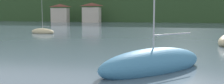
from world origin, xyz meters
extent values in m
cube|color=#2D4C28|center=(0.00, 145.72, 9.68)|extent=(352.00, 68.70, 19.35)
ellipsoid|color=#38562D|center=(-24.35, 162.89, 6.77)|extent=(246.40, 48.09, 43.76)
cube|color=beige|center=(-36.32, 104.89, 2.60)|extent=(6.22, 3.04, 5.20)
pyramid|color=brown|center=(-36.32, 104.89, 6.19)|extent=(6.53, 3.20, 1.07)
cube|color=beige|center=(-24.21, 105.02, 2.70)|extent=(6.24, 3.31, 5.41)
pyramid|color=brown|center=(-24.21, 105.02, 6.48)|extent=(6.55, 3.47, 1.16)
ellipsoid|color=teal|center=(3.95, 30.88, 0.47)|extent=(7.38, 7.95, 2.07)
cylinder|color=#ADADB2|center=(5.13, 32.23, 2.32)|extent=(2.43, 2.76, 0.09)
ellipsoid|color=#CCBC8E|center=(-17.85, 56.91, 0.28)|extent=(5.15, 2.66, 1.26)
cylinder|color=#B7B7BC|center=(-17.85, 56.91, 3.58)|extent=(0.06, 0.06, 5.90)
cylinder|color=#ADADB2|center=(-17.07, 56.73, 1.34)|extent=(1.57, 0.41, 0.05)
sphere|color=yellow|center=(2.45, 38.44, 0.00)|extent=(0.49, 0.49, 0.49)
camera|label=1|loc=(5.35, 13.70, 3.83)|focal=42.74mm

